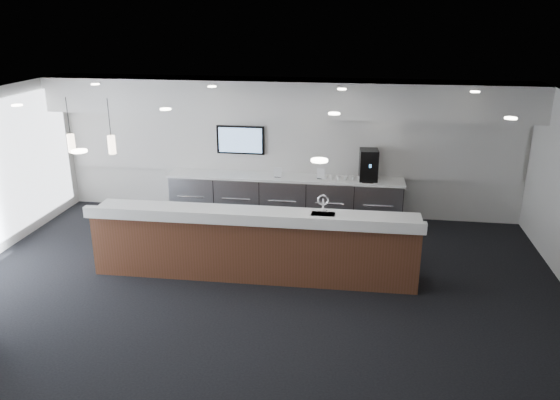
# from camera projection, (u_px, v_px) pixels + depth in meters

# --- Properties ---
(ground) EXTENTS (10.00, 10.00, 0.00)m
(ground) POSITION_uv_depth(u_px,v_px,m) (252.00, 300.00, 8.57)
(ground) COLOR black
(ground) RESTS_ON ground
(ceiling) EXTENTS (10.00, 8.00, 0.02)m
(ceiling) POSITION_uv_depth(u_px,v_px,m) (248.00, 109.00, 7.59)
(ceiling) COLOR black
(ceiling) RESTS_ON back_wall
(back_wall) EXTENTS (10.00, 0.02, 3.00)m
(back_wall) POSITION_uv_depth(u_px,v_px,m) (287.00, 147.00, 11.82)
(back_wall) COLOR silver
(back_wall) RESTS_ON ground
(soffit_bulkhead) EXTENTS (10.00, 0.90, 0.70)m
(soffit_bulkhead) POSITION_uv_depth(u_px,v_px,m) (284.00, 97.00, 11.02)
(soffit_bulkhead) COLOR silver
(soffit_bulkhead) RESTS_ON back_wall
(alcove_panel) EXTENTS (9.80, 0.06, 1.40)m
(alcove_panel) POSITION_uv_depth(u_px,v_px,m) (287.00, 143.00, 11.76)
(alcove_panel) COLOR silver
(alcove_panel) RESTS_ON back_wall
(back_credenza) EXTENTS (5.06, 0.66, 0.95)m
(back_credenza) POSITION_uv_depth(u_px,v_px,m) (284.00, 197.00, 11.82)
(back_credenza) COLOR gray
(back_credenza) RESTS_ON ground
(wall_tv) EXTENTS (1.05, 0.08, 0.62)m
(wall_tv) POSITION_uv_depth(u_px,v_px,m) (241.00, 140.00, 11.82)
(wall_tv) COLOR black
(wall_tv) RESTS_ON back_wall
(pendant_left) EXTENTS (0.12, 0.12, 0.30)m
(pendant_left) POSITION_uv_depth(u_px,v_px,m) (115.00, 143.00, 8.92)
(pendant_left) COLOR beige
(pendant_left) RESTS_ON ceiling
(pendant_right) EXTENTS (0.12, 0.12, 0.30)m
(pendant_right) POSITION_uv_depth(u_px,v_px,m) (75.00, 142.00, 9.02)
(pendant_right) COLOR beige
(pendant_right) RESTS_ON ceiling
(ceiling_can_lights) EXTENTS (7.00, 5.00, 0.02)m
(ceiling_can_lights) POSITION_uv_depth(u_px,v_px,m) (248.00, 111.00, 7.60)
(ceiling_can_lights) COLOR white
(ceiling_can_lights) RESTS_ON ceiling
(service_counter) EXTENTS (5.52, 0.97, 1.49)m
(service_counter) POSITION_uv_depth(u_px,v_px,m) (254.00, 244.00, 9.21)
(service_counter) COLOR #532E1B
(service_counter) RESTS_ON ground
(coffee_machine) EXTENTS (0.40, 0.51, 0.65)m
(coffee_machine) POSITION_uv_depth(u_px,v_px,m) (369.00, 165.00, 11.30)
(coffee_machine) COLOR black
(coffee_machine) RESTS_ON back_credenza
(info_sign_left) EXTENTS (0.16, 0.04, 0.22)m
(info_sign_left) POSITION_uv_depth(u_px,v_px,m) (278.00, 172.00, 11.56)
(info_sign_left) COLOR silver
(info_sign_left) RESTS_ON back_credenza
(info_sign_right) EXTENTS (0.17, 0.08, 0.23)m
(info_sign_right) POSITION_uv_depth(u_px,v_px,m) (321.00, 174.00, 11.44)
(info_sign_right) COLOR silver
(info_sign_right) RESTS_ON back_credenza
(cup_0) EXTENTS (0.10, 0.10, 0.09)m
(cup_0) POSITION_uv_depth(u_px,v_px,m) (359.00, 178.00, 11.36)
(cup_0) COLOR white
(cup_0) RESTS_ON back_credenza
(cup_1) EXTENTS (0.13, 0.13, 0.09)m
(cup_1) POSITION_uv_depth(u_px,v_px,m) (352.00, 178.00, 11.38)
(cup_1) COLOR white
(cup_1) RESTS_ON back_credenza
(cup_2) EXTENTS (0.12, 0.12, 0.09)m
(cup_2) POSITION_uv_depth(u_px,v_px,m) (346.00, 178.00, 11.40)
(cup_2) COLOR white
(cup_2) RESTS_ON back_credenza
(cup_3) EXTENTS (0.12, 0.12, 0.09)m
(cup_3) POSITION_uv_depth(u_px,v_px,m) (339.00, 178.00, 11.42)
(cup_3) COLOR white
(cup_3) RESTS_ON back_credenza
(cup_4) EXTENTS (0.13, 0.13, 0.09)m
(cup_4) POSITION_uv_depth(u_px,v_px,m) (332.00, 177.00, 11.44)
(cup_4) COLOR white
(cup_4) RESTS_ON back_credenza
(cup_5) EXTENTS (0.10, 0.10, 0.09)m
(cup_5) POSITION_uv_depth(u_px,v_px,m) (325.00, 177.00, 11.46)
(cup_5) COLOR white
(cup_5) RESTS_ON back_credenza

